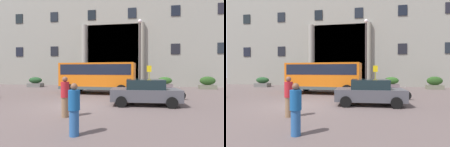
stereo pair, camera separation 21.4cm
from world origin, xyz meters
The scene contains 14 objects.
ground_plane centered at (0.00, 0.00, -0.06)m, with size 80.00×64.00×0.12m, color #5C4E4C.
office_building_facade centered at (0.00, 17.48, 10.64)m, with size 33.24×9.62×21.29m.
orange_minibus centered at (0.05, 5.50, 1.61)m, with size 6.49×3.00×2.68m.
bus_stop_sign centered at (4.54, 7.51, 1.55)m, with size 0.44×0.08×2.50m.
hedge_planter_east centered at (6.34, 10.11, 0.63)m, with size 1.60×0.78×1.32m.
hedge_planter_far_west centered at (10.91, 10.74, 0.67)m, with size 1.68×0.71×1.38m.
hedge_planter_entrance_left centered at (-9.04, 10.16, 0.58)m, with size 1.75×0.96×1.20m.
hedge_planter_entrance_right centered at (-4.81, 10.40, 0.62)m, with size 1.51×0.87×1.28m.
hedge_planter_west centered at (-1.62, 10.86, 0.66)m, with size 1.92×0.86×1.37m.
parked_sedan_far centered at (3.97, 0.88, 0.76)m, with size 4.04×2.08×1.50m.
motorcycle_near_kerb centered at (5.78, 3.27, 0.46)m, with size 1.96×0.64×0.89m.
pedestrian_child_trailing centered at (1.67, -4.42, 0.82)m, with size 0.36×0.36×1.64m.
pedestrian_woman_with_bag centered at (0.47, -2.42, 0.89)m, with size 0.36×0.36×1.76m.
lamppost_plaza_centre centered at (3.65, 8.10, 4.18)m, with size 0.40×0.40×7.12m.
Camera 1 is at (3.67, -9.54, 2.03)m, focal length 28.03 mm.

